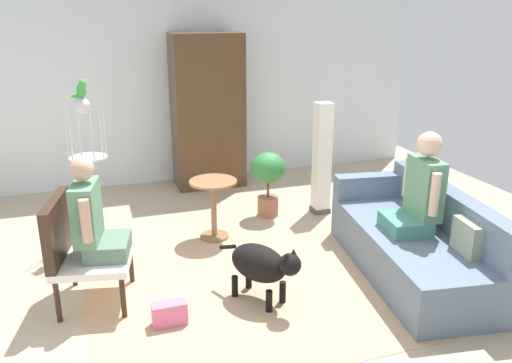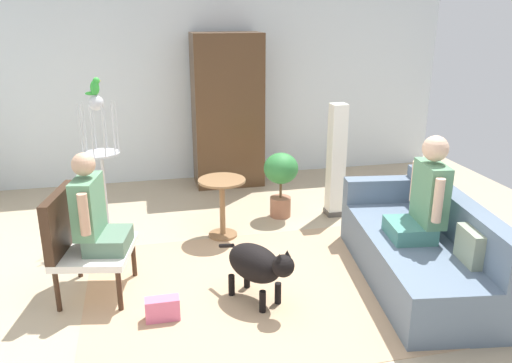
# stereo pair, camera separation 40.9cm
# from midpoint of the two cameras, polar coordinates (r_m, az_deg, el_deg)

# --- Properties ---
(ground_plane) EXTENTS (7.97, 7.97, 0.00)m
(ground_plane) POSITION_cam_midpoint_polar(r_m,az_deg,el_deg) (4.70, -1.70, -11.67)
(ground_plane) COLOR tan
(back_wall) EXTENTS (6.98, 0.12, 2.59)m
(back_wall) POSITION_cam_midpoint_polar(r_m,az_deg,el_deg) (7.44, -9.46, 10.01)
(back_wall) COLOR silver
(back_wall) RESTS_ON ground
(area_rug) EXTENTS (2.86, 2.32, 0.01)m
(area_rug) POSITION_cam_midpoint_polar(r_m,az_deg,el_deg) (4.65, -2.76, -11.99)
(area_rug) COLOR tan
(area_rug) RESTS_ON ground
(couch) EXTENTS (1.14, 2.12, 0.80)m
(couch) POSITION_cam_midpoint_polar(r_m,az_deg,el_deg) (4.99, 14.92, -6.63)
(couch) COLOR slate
(couch) RESTS_ON ground
(armchair) EXTENTS (0.73, 0.78, 0.93)m
(armchair) POSITION_cam_midpoint_polar(r_m,az_deg,el_deg) (4.57, -21.72, -6.58)
(armchair) COLOR #382316
(armchair) RESTS_ON ground
(person_on_couch) EXTENTS (0.48, 0.57, 0.92)m
(person_on_couch) POSITION_cam_midpoint_polar(r_m,az_deg,el_deg) (4.76, 15.32, -1.15)
(person_on_couch) COLOR #437F75
(person_on_armchair) EXTENTS (0.48, 0.56, 0.84)m
(person_on_armchair) POSITION_cam_midpoint_polar(r_m,az_deg,el_deg) (4.44, -20.14, -3.84)
(person_on_armchair) COLOR #53725D
(round_end_table) EXTENTS (0.50, 0.50, 0.65)m
(round_end_table) POSITION_cam_midpoint_polar(r_m,az_deg,el_deg) (5.51, -6.83, -2.24)
(round_end_table) COLOR olive
(round_end_table) RESTS_ON ground
(dog) EXTENTS (0.55, 0.75, 0.56)m
(dog) POSITION_cam_midpoint_polar(r_m,az_deg,el_deg) (4.34, -2.11, -9.16)
(dog) COLOR black
(dog) RESTS_ON ground
(bird_cage_stand) EXTENTS (0.38, 0.38, 1.54)m
(bird_cage_stand) POSITION_cam_midpoint_polar(r_m,az_deg,el_deg) (5.58, -19.90, 0.81)
(bird_cage_stand) COLOR silver
(bird_cage_stand) RESTS_ON ground
(parrot) EXTENTS (0.17, 0.10, 0.18)m
(parrot) POSITION_cam_midpoint_polar(r_m,az_deg,el_deg) (5.40, -20.86, 9.49)
(parrot) COLOR green
(parrot) RESTS_ON bird_cage_stand
(potted_plant) EXTENTS (0.40, 0.40, 0.78)m
(potted_plant) POSITION_cam_midpoint_polar(r_m,az_deg,el_deg) (6.05, -0.58, 0.64)
(potted_plant) COLOR #996047
(potted_plant) RESTS_ON ground
(column_lamp) EXTENTS (0.20, 0.20, 1.35)m
(column_lamp) POSITION_cam_midpoint_polar(r_m,az_deg,el_deg) (6.14, 5.42, 2.41)
(column_lamp) COLOR #4C4742
(column_lamp) RESTS_ON ground
(armoire_cabinet) EXTENTS (0.93, 0.56, 2.08)m
(armoire_cabinet) POSITION_cam_midpoint_polar(r_m,az_deg,el_deg) (7.12, -7.02, 7.66)
(armoire_cabinet) COLOR #4C331E
(armoire_cabinet) RESTS_ON ground
(handbag) EXTENTS (0.27, 0.12, 0.19)m
(handbag) POSITION_cam_midpoint_polar(r_m,az_deg,el_deg) (4.25, -12.35, -14.17)
(handbag) COLOR #D8668C
(handbag) RESTS_ON ground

